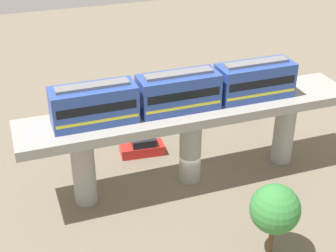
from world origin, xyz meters
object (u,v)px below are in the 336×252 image
object	(u,v)px
train	(178,92)
parked_car_white	(242,112)
tree_near_viaduct	(174,94)
tree_mid_lot	(275,209)
parked_car_red	(142,147)
parked_car_orange	(80,124)

from	to	relation	value
train	parked_car_white	world-z (taller)	train
train	tree_near_viaduct	world-z (taller)	train
tree_mid_lot	train	bearing A→B (deg)	-164.00
parked_car_red	tree_mid_lot	distance (m)	17.35
parked_car_red	parked_car_white	bearing A→B (deg)	111.42
train	tree_near_viaduct	distance (m)	11.19
tree_mid_lot	parked_car_white	bearing A→B (deg)	158.26
train	tree_mid_lot	size ratio (longest dim) A/B	3.45
parked_car_orange	tree_mid_lot	xyz separation A→B (m)	(23.01, 9.47, 3.40)
parked_car_orange	tree_near_viaduct	xyz separation A→B (m)	(2.64, 9.54, 3.23)
parked_car_orange	parked_car_white	world-z (taller)	same
parked_car_white	tree_mid_lot	size ratio (longest dim) A/B	0.71
train	parked_car_orange	size ratio (longest dim) A/B	4.61
parked_car_orange	parked_car_red	bearing A→B (deg)	26.23
parked_car_white	parked_car_red	xyz separation A→B (m)	(3.52, -12.57, 0.00)
parked_car_orange	tree_near_viaduct	size ratio (longest dim) A/B	0.79
train	parked_car_orange	xyz separation A→B (m)	(-12.20, -6.37, -8.10)
train	tree_mid_lot	xyz separation A→B (m)	(10.81, 3.10, -4.71)
train	tree_near_viaduct	xyz separation A→B (m)	(-9.57, 3.17, -4.87)
parked_car_orange	parked_car_red	distance (m)	8.21
parked_car_orange	parked_car_red	world-z (taller)	same
train	parked_car_red	distance (m)	9.95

